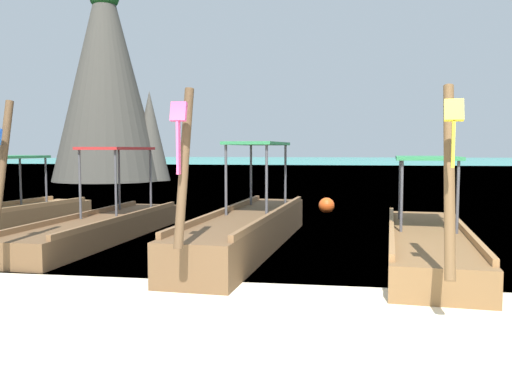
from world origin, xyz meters
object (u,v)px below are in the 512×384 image
at_px(longtail_boat_yellow_ribbon, 428,241).
at_px(mooring_buoy_near, 327,205).
at_px(karst_rock, 108,74).
at_px(longtail_boat_blue_ribbon, 102,225).
at_px(longtail_boat_pink_ribbon, 248,228).

distance_m(longtail_boat_yellow_ribbon, mooring_buoy_near, 6.63).
bearing_deg(karst_rock, mooring_buoy_near, -47.94).
bearing_deg(longtail_boat_blue_ribbon, mooring_buoy_near, 50.79).
bearing_deg(longtail_boat_yellow_ribbon, longtail_boat_pink_ribbon, 172.64).
height_order(longtail_boat_pink_ribbon, longtail_boat_yellow_ribbon, longtail_boat_pink_ribbon).
xyz_separation_m(longtail_boat_yellow_ribbon, karst_rock, (-15.24, 21.11, 6.04)).
relative_size(longtail_boat_yellow_ribbon, mooring_buoy_near, 14.65).
distance_m(longtail_boat_yellow_ribbon, karst_rock, 26.73).
bearing_deg(longtail_boat_yellow_ribbon, mooring_buoy_near, 106.82).
bearing_deg(longtail_boat_blue_ribbon, karst_rock, 113.62).
relative_size(longtail_boat_pink_ribbon, karst_rock, 0.54).
relative_size(longtail_boat_pink_ribbon, longtail_boat_yellow_ribbon, 1.04).
xyz_separation_m(karst_rock, mooring_buoy_near, (13.32, -14.76, -6.11)).
relative_size(karst_rock, mooring_buoy_near, 28.14).
height_order(longtail_boat_blue_ribbon, mooring_buoy_near, longtail_boat_blue_ribbon).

